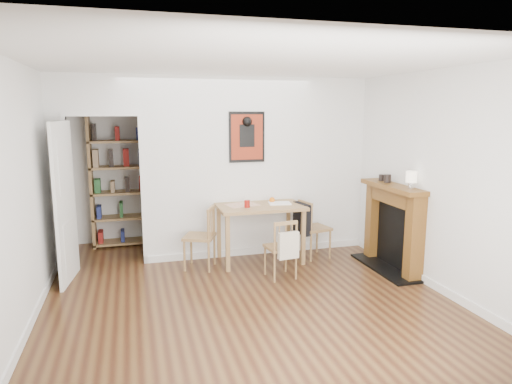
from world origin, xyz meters
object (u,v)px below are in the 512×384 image
object	(u,v)px
chair_front	(281,248)
ceramic_jar_b	(381,178)
chair_right	(313,228)
mantel_lamp	(411,178)
orange_fruit	(272,200)
red_glass	(247,204)
notebook	(280,203)
dining_table	(260,212)
fireplace	(394,224)
chair_left	(199,237)
bookshelf	(120,180)
ceramic_jar_a	(387,179)

from	to	relation	value
chair_front	ceramic_jar_b	bearing A→B (deg)	9.20
chair_right	mantel_lamp	xyz separation A→B (m)	(0.85, -1.08, 0.85)
orange_fruit	chair_front	bearing A→B (deg)	-99.36
red_glass	notebook	xyz separation A→B (m)	(0.51, 0.11, -0.04)
dining_table	ceramic_jar_b	xyz separation A→B (m)	(1.63, -0.45, 0.49)
notebook	mantel_lamp	bearing A→B (deg)	-40.11
red_glass	ceramic_jar_b	xyz separation A→B (m)	(1.84, -0.34, 0.34)
notebook	ceramic_jar_b	distance (m)	1.46
mantel_lamp	chair_right	bearing A→B (deg)	128.02
orange_fruit	fireplace	bearing A→B (deg)	-31.61
notebook	chair_front	bearing A→B (deg)	-106.84
fireplace	ceramic_jar_b	world-z (taller)	ceramic_jar_b
chair_left	ceramic_jar_b	distance (m)	2.64
bookshelf	ceramic_jar_a	distance (m)	4.05
chair_front	red_glass	size ratio (longest dim) A/B	7.75
dining_table	fireplace	world-z (taller)	fireplace
fireplace	notebook	xyz separation A→B (m)	(-1.36, 0.78, 0.21)
chair_front	orange_fruit	bearing A→B (deg)	80.64
fireplace	dining_table	bearing A→B (deg)	154.79
red_glass	orange_fruit	bearing A→B (deg)	26.87
orange_fruit	ceramic_jar_a	size ratio (longest dim) A/B	0.70
fireplace	ceramic_jar_b	distance (m)	0.67
orange_fruit	mantel_lamp	size ratio (longest dim) A/B	0.36
orange_fruit	mantel_lamp	distance (m)	1.94
fireplace	notebook	size ratio (longest dim) A/B	4.08
ceramic_jar_b	notebook	bearing A→B (deg)	161.17
fireplace	mantel_lamp	bearing A→B (deg)	-91.96
ceramic_jar_b	red_glass	bearing A→B (deg)	169.40
notebook	ceramic_jar_b	size ratio (longest dim) A/B	3.41
chair_front	orange_fruit	world-z (taller)	orange_fruit
chair_front	mantel_lamp	size ratio (longest dim) A/B	3.50
bookshelf	ceramic_jar_b	xyz separation A→B (m)	(3.53, -1.83, 0.16)
orange_fruit	ceramic_jar_b	size ratio (longest dim) A/B	0.89
red_glass	orange_fruit	xyz separation A→B (m)	(0.43, 0.22, -0.01)
mantel_lamp	chair_left	bearing A→B (deg)	157.13
dining_table	red_glass	world-z (taller)	red_glass
orange_fruit	chair_left	bearing A→B (deg)	-170.56
notebook	bookshelf	bearing A→B (deg)	148.01
red_glass	bookshelf	bearing A→B (deg)	138.74
red_glass	ceramic_jar_a	xyz separation A→B (m)	(1.83, -0.51, 0.35)
fireplace	notebook	world-z (taller)	fireplace
fireplace	red_glass	xyz separation A→B (m)	(-1.86, 0.67, 0.25)
dining_table	mantel_lamp	xyz separation A→B (m)	(1.64, -1.13, 0.58)
dining_table	ceramic_jar_b	distance (m)	1.76
chair_left	chair_right	xyz separation A→B (m)	(1.67, 0.02, 0.01)
chair_front	bookshelf	size ratio (longest dim) A/B	0.37
fireplace	chair_left	bearing A→B (deg)	164.40
chair_front	orange_fruit	xyz separation A→B (m)	(0.13, 0.81, 0.46)
bookshelf	mantel_lamp	bearing A→B (deg)	-35.28
chair_front	fireplace	distance (m)	1.59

